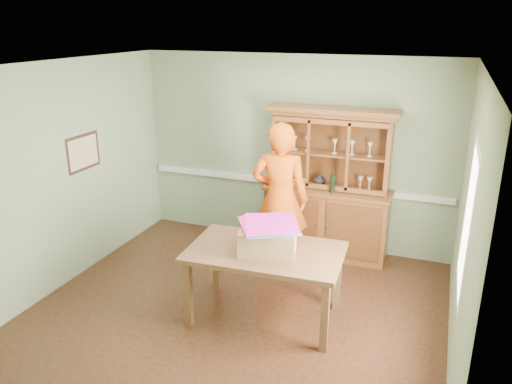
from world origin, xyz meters
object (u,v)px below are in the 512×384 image
at_px(cardboard_box, 268,240).
at_px(person, 280,199).
at_px(china_hutch, 327,204).
at_px(dining_table, 265,258).

bearing_deg(cardboard_box, person, 102.31).
bearing_deg(china_hutch, dining_table, -97.34).
height_order(china_hutch, dining_table, china_hutch).
height_order(china_hutch, cardboard_box, china_hutch).
distance_m(china_hutch, person, 0.90).
distance_m(china_hutch, cardboard_box, 1.90).
height_order(dining_table, cardboard_box, cardboard_box).
relative_size(china_hutch, person, 1.04).
height_order(cardboard_box, person, person).
bearing_deg(cardboard_box, dining_table, 144.32).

